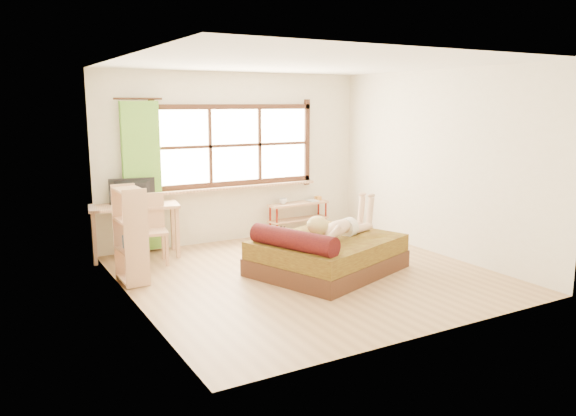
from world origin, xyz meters
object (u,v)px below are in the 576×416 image
chair (150,225)px  pipe_shelf (299,211)px  bookshelf (131,235)px  bed (325,254)px  kitten (276,235)px  woman (339,217)px  desk (134,212)px

chair → pipe_shelf: (2.72, 0.48, -0.14)m
bookshelf → bed: bearing=-21.0°
kitten → woman: bearing=-29.8°
bed → chair: size_ratio=2.27×
woman → desk: woman is taller
woman → pipe_shelf: size_ratio=1.16×
kitten → bookshelf: bookshelf is taller
woman → bookshelf: 2.68m
pipe_shelf → bookshelf: bearing=-161.4°
kitten → chair: bearing=109.0°
bookshelf → kitten: bearing=-24.7°
bed → woman: (0.19, -0.03, 0.48)m
bed → pipe_shelf: bearing=48.3°
chair → woman: bearing=-28.6°
chair → desk: bearing=117.4°
kitten → pipe_shelf: kitten is taller
pipe_shelf → bookshelf: 3.43m
desk → pipe_shelf: desk is taller
woman → bed: bearing=149.9°
pipe_shelf → desk: bearing=179.4°
bed → bookshelf: 2.51m
woman → kitten: 0.90m
desk → bookshelf: 1.20m
desk → kitten: bearing=-44.8°
bed → pipe_shelf: 2.26m
chair → pipe_shelf: chair is taller
bed → pipe_shelf: size_ratio=2.01×
woman → bookshelf: bearing=141.2°
bed → desk: bearing=115.4°
woman → kitten: size_ratio=4.67×
desk → chair: chair is taller
woman → pipe_shelf: (0.64, 2.13, -0.33)m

